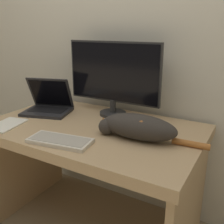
{
  "coord_description": "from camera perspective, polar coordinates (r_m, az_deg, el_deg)",
  "views": [
    {
      "loc": [
        0.85,
        -0.84,
        1.33
      ],
      "look_at": [
        0.16,
        0.36,
        0.88
      ],
      "focal_mm": 42.0,
      "sensor_mm": 36.0,
      "label": 1
    }
  ],
  "objects": [
    {
      "name": "monitor",
      "position": [
        1.75,
        0.3,
        7.8
      ],
      "size": [
        0.67,
        0.18,
        0.49
      ],
      "color": "#282828",
      "rests_on": "desk"
    },
    {
      "name": "laptop",
      "position": [
        1.91,
        -13.7,
        1.38
      ],
      "size": [
        0.37,
        0.33,
        0.24
      ],
      "rotation": [
        0.0,
        0.0,
        0.3
      ],
      "color": "#232326",
      "rests_on": "desk"
    },
    {
      "name": "desk",
      "position": [
        1.68,
        -4.22,
        -8.48
      ],
      "size": [
        1.31,
        0.8,
        0.75
      ],
      "color": "tan",
      "rests_on": "ground_plane"
    },
    {
      "name": "paper_notepad",
      "position": [
        1.74,
        -21.95,
        -2.59
      ],
      "size": [
        0.2,
        0.27,
        0.01
      ],
      "color": "white",
      "rests_on": "desk"
    },
    {
      "name": "wall_back",
      "position": [
        1.9,
        3.37,
        17.05
      ],
      "size": [
        6.4,
        0.06,
        2.6
      ],
      "color": "beige",
      "rests_on": "ground_plane"
    },
    {
      "name": "cat",
      "position": [
        1.41,
        5.58,
        -3.16
      ],
      "size": [
        0.59,
        0.18,
        0.14
      ],
      "rotation": [
        0.0,
        0.0,
        0.05
      ],
      "color": "#332D28",
      "rests_on": "desk"
    },
    {
      "name": "external_keyboard",
      "position": [
        1.41,
        -11.26,
        -6.13
      ],
      "size": [
        0.36,
        0.19,
        0.02
      ],
      "rotation": [
        0.0,
        0.0,
        0.15
      ],
      "color": "beige",
      "rests_on": "desk"
    }
  ]
}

